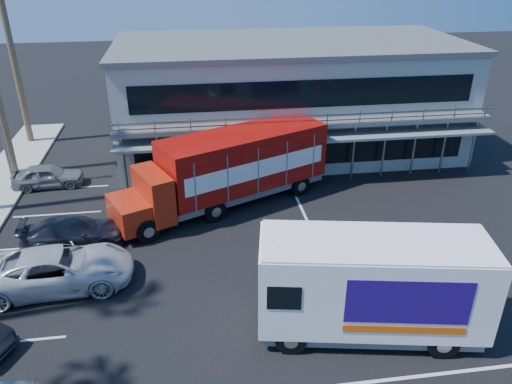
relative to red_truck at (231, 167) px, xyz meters
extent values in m
plane|color=black|center=(1.70, -7.12, -2.20)|extent=(120.00, 120.00, 0.00)
cube|color=#9CA295|center=(4.70, 7.88, 1.30)|extent=(22.00, 10.00, 7.00)
cube|color=#515454|center=(4.70, 7.88, 4.95)|extent=(22.40, 10.40, 0.30)
cube|color=#515454|center=(4.70, 2.28, 1.40)|extent=(22.00, 1.20, 0.25)
cube|color=gray|center=(4.70, 1.73, 1.90)|extent=(22.00, 0.08, 0.90)
cube|color=slate|center=(4.70, 1.98, 0.70)|extent=(22.00, 1.80, 0.15)
cube|color=black|center=(4.70, 2.86, -0.60)|extent=(20.00, 0.06, 1.60)
cube|color=black|center=(4.70, 2.86, 3.00)|extent=(20.00, 0.06, 1.60)
cylinder|color=brown|center=(-13.40, 11.38, 3.80)|extent=(0.44, 0.44, 12.00)
cube|color=#A5210D|center=(-5.16, -2.38, -1.06)|extent=(2.53, 3.00, 1.37)
cube|color=#A5210D|center=(-4.03, -1.86, -0.43)|extent=(2.23, 3.07, 2.40)
cube|color=black|center=(-4.03, -1.86, 0.25)|extent=(1.07, 2.23, 0.80)
cube|color=#9E1209|center=(0.74, 0.34, 0.31)|extent=(9.48, 6.42, 2.97)
cube|color=slate|center=(0.74, 0.34, -1.46)|extent=(9.30, 6.03, 0.34)
cube|color=white|center=(1.34, -0.96, 0.20)|extent=(7.64, 3.55, 0.97)
cube|color=white|center=(0.14, 1.65, 0.20)|extent=(7.64, 3.55, 0.97)
cylinder|color=black|center=(-4.33, -3.38, -1.61)|extent=(1.19, 0.75, 1.19)
cylinder|color=black|center=(-5.38, -1.10, -1.61)|extent=(1.19, 0.75, 1.19)
cylinder|color=black|center=(-1.01, -1.85, -1.61)|extent=(1.19, 0.75, 1.19)
cylinder|color=black|center=(-2.06, 0.43, -1.61)|extent=(1.19, 0.75, 1.19)
cylinder|color=black|center=(3.96, 0.45, -1.61)|extent=(1.19, 0.75, 1.19)
cylinder|color=black|center=(2.91, 2.72, -1.61)|extent=(1.19, 0.75, 1.19)
cube|color=white|center=(3.98, -10.75, 0.02)|extent=(8.34, 4.13, 3.19)
cube|color=slate|center=(3.98, -10.75, -1.74)|extent=(7.98, 3.80, 0.40)
cube|color=black|center=(0.08, -10.03, 0.37)|extent=(0.46, 2.22, 1.08)
cube|color=white|center=(3.98, -10.75, 1.65)|extent=(8.18, 4.04, 0.09)
cube|color=#230B69|center=(4.63, -12.27, 0.25)|extent=(4.04, 0.77, 1.71)
cube|color=#230B69|center=(5.13, -9.55, 0.25)|extent=(4.04, 0.77, 1.71)
cube|color=#F2590C|center=(4.63, -12.28, -0.89)|extent=(4.04, 0.76, 0.29)
cylinder|color=black|center=(0.96, -11.42, -1.65)|extent=(1.13, 0.47, 1.09)
cylinder|color=black|center=(1.40, -9.05, -1.65)|extent=(1.13, 0.47, 1.09)
cylinder|color=black|center=(6.12, -12.37, -1.65)|extent=(1.13, 0.47, 1.09)
cylinder|color=black|center=(6.56, -9.99, -1.65)|extent=(1.13, 0.47, 1.09)
imported|color=#BEBDC0|center=(-7.80, -6.32, -1.35)|extent=(6.26, 3.22, 1.69)
imported|color=#272A34|center=(-7.80, -3.12, -1.51)|extent=(4.88, 2.27, 1.38)
imported|color=slate|center=(-10.46, 3.68, -1.52)|extent=(4.07, 1.83, 1.36)
camera|label=1|loc=(-2.10, -24.30, 10.77)|focal=35.00mm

